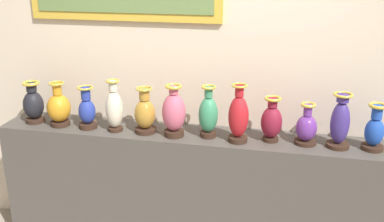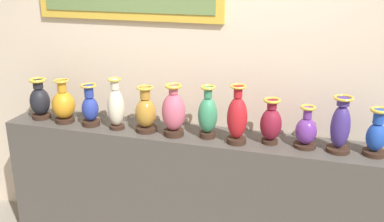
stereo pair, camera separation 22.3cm
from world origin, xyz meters
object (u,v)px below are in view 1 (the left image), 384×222
at_px(vase_ivory, 114,108).
at_px(vase_burgundy, 271,121).
at_px(vase_cobalt, 87,111).
at_px(vase_crimson, 238,117).
at_px(vase_amber, 59,108).
at_px(vase_sapphire, 375,130).
at_px(vase_onyx, 33,104).
at_px(vase_rose, 174,113).
at_px(vase_jade, 208,115).
at_px(vase_violet, 306,128).
at_px(vase_indigo, 340,123).
at_px(vase_ochre, 145,114).

distance_m(vase_ivory, vase_burgundy, 1.15).
xyz_separation_m(vase_cobalt, vase_crimson, (1.14, -0.02, 0.04)).
xyz_separation_m(vase_amber, vase_sapphire, (2.28, 0.04, -0.00)).
xyz_separation_m(vase_amber, vase_cobalt, (0.23, -0.00, -0.00)).
distance_m(vase_onyx, vase_rose, 1.14).
height_order(vase_onyx, vase_jade, vase_jade).
xyz_separation_m(vase_cobalt, vase_ivory, (0.22, -0.01, 0.04)).
distance_m(vase_jade, vase_violet, 0.69).
bearing_deg(vase_rose, vase_onyx, 177.98).
distance_m(vase_indigo, vase_sapphire, 0.23).
bearing_deg(vase_burgundy, vase_amber, -178.54).
height_order(vase_cobalt, vase_indigo, vase_indigo).
xyz_separation_m(vase_cobalt, vase_jade, (0.92, 0.02, 0.03)).
bearing_deg(vase_jade, vase_cobalt, -178.61).
height_order(vase_onyx, vase_sapphire, vase_onyx).
distance_m(vase_jade, vase_indigo, 0.90).
height_order(vase_amber, vase_indigo, vase_indigo).
height_order(vase_amber, vase_crimson, vase_crimson).
bearing_deg(vase_ivory, vase_violet, 2.13).
height_order(vase_ivory, vase_rose, vase_ivory).
xyz_separation_m(vase_ivory, vase_ochre, (0.23, 0.02, -0.03)).
bearing_deg(vase_ochre, vase_cobalt, -178.95).
height_order(vase_onyx, vase_burgundy, vase_onyx).
relative_size(vase_ochre, vase_crimson, 0.82).
bearing_deg(vase_indigo, vase_amber, -179.18).
bearing_deg(vase_cobalt, vase_crimson, -0.87).
bearing_deg(vase_cobalt, vase_burgundy, 1.84).
xyz_separation_m(vase_amber, vase_violet, (1.84, 0.04, -0.02)).
relative_size(vase_ivory, vase_sapphire, 1.21).
distance_m(vase_cobalt, vase_crimson, 1.15).
distance_m(vase_cobalt, vase_ivory, 0.23).
relative_size(vase_cobalt, vase_rose, 0.85).
height_order(vase_cobalt, vase_jade, vase_jade).
distance_m(vase_rose, vase_violet, 0.93).
height_order(vase_amber, vase_jade, vase_jade).
height_order(vase_amber, vase_cobalt, vase_amber).
xyz_separation_m(vase_onyx, vase_amber, (0.23, -0.02, -0.01)).
relative_size(vase_jade, vase_crimson, 0.92).
bearing_deg(vase_crimson, vase_violet, 7.54).
xyz_separation_m(vase_cobalt, vase_violet, (1.61, 0.04, -0.02)).
bearing_deg(vase_ivory, vase_burgundy, 2.57).
bearing_deg(vase_violet, vase_crimson, -172.46).
relative_size(vase_amber, vase_crimson, 0.82).
xyz_separation_m(vase_rose, vase_violet, (0.93, 0.06, -0.06)).
bearing_deg(vase_burgundy, vase_indigo, -1.44).
bearing_deg(vase_crimson, vase_ivory, 179.38).
bearing_deg(vase_rose, vase_ochre, 174.69).
bearing_deg(vase_rose, vase_amber, 179.01).
height_order(vase_ivory, vase_crimson, vase_crimson).
relative_size(vase_onyx, vase_jade, 0.86).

